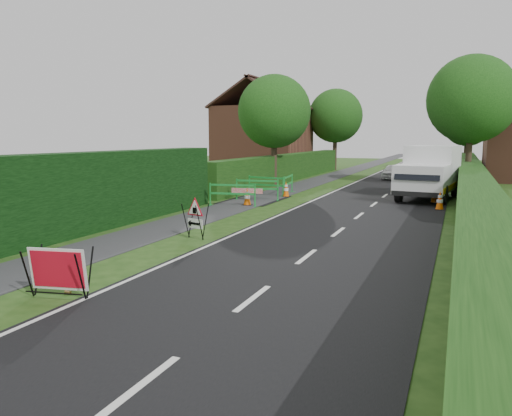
% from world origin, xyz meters
% --- Properties ---
extents(ground, '(120.00, 120.00, 0.00)m').
position_xyz_m(ground, '(0.00, 0.00, 0.00)').
color(ground, '#1F4112').
rests_on(ground, ground).
extents(road_surface, '(6.00, 90.00, 0.02)m').
position_xyz_m(road_surface, '(2.50, 35.00, 0.00)').
color(road_surface, black).
rests_on(road_surface, ground).
extents(footpath, '(2.00, 90.00, 0.02)m').
position_xyz_m(footpath, '(-3.00, 35.00, 0.01)').
color(footpath, '#2D2D30').
rests_on(footpath, ground).
extents(hedge_west_near, '(1.10, 18.00, 2.50)m').
position_xyz_m(hedge_west_near, '(-5.00, 0.00, 0.00)').
color(hedge_west_near, black).
rests_on(hedge_west_near, ground).
extents(hedge_west_far, '(1.00, 24.00, 1.80)m').
position_xyz_m(hedge_west_far, '(-5.00, 22.00, 0.00)').
color(hedge_west_far, '#14380F').
rests_on(hedge_west_far, ground).
extents(hedge_east, '(1.20, 50.00, 1.50)m').
position_xyz_m(hedge_east, '(6.50, 16.00, 0.00)').
color(hedge_east, '#14380F').
rests_on(hedge_east, ground).
extents(house_west, '(7.50, 7.40, 7.88)m').
position_xyz_m(house_west, '(-10.00, 30.00, 2.90)').
color(house_west, brown).
rests_on(house_west, ground).
extents(tree_nw, '(4.40, 4.40, 6.70)m').
position_xyz_m(tree_nw, '(-4.60, 18.00, 4.48)').
color(tree_nw, '#2D2116').
rests_on(tree_nw, ground).
extents(tree_ne, '(5.20, 5.20, 7.79)m').
position_xyz_m(tree_ne, '(6.40, 22.00, 5.17)').
color(tree_ne, '#2D2116').
rests_on(tree_ne, ground).
extents(tree_fw, '(4.80, 4.80, 7.24)m').
position_xyz_m(tree_fw, '(-4.60, 34.00, 4.83)').
color(tree_fw, '#2D2116').
rests_on(tree_fw, ground).
extents(tree_fe, '(4.20, 4.20, 6.33)m').
position_xyz_m(tree_fe, '(6.40, 38.00, 4.22)').
color(tree_fe, '#2D2116').
rests_on(tree_fe, ground).
extents(red_rect_sign, '(1.21, 0.87, 0.95)m').
position_xyz_m(red_rect_sign, '(-0.85, -3.83, 0.54)').
color(red_rect_sign, black).
rests_on(red_rect_sign, ground).
extents(triangle_sign, '(0.86, 0.86, 1.04)m').
position_xyz_m(triangle_sign, '(-1.19, 1.92, 0.72)').
color(triangle_sign, black).
rests_on(triangle_sign, ground).
extents(works_van, '(2.85, 5.81, 2.55)m').
position_xyz_m(works_van, '(4.61, 14.67, 1.35)').
color(works_van, silver).
rests_on(works_van, ground).
extents(traffic_cone_0, '(0.38, 0.38, 0.79)m').
position_xyz_m(traffic_cone_0, '(5.25, 10.88, 0.39)').
color(traffic_cone_0, black).
rests_on(traffic_cone_0, ground).
extents(traffic_cone_1, '(0.38, 0.38, 0.79)m').
position_xyz_m(traffic_cone_1, '(4.95, 13.13, 0.39)').
color(traffic_cone_1, black).
rests_on(traffic_cone_1, ground).
extents(traffic_cone_2, '(0.38, 0.38, 0.79)m').
position_xyz_m(traffic_cone_2, '(5.06, 16.48, 0.39)').
color(traffic_cone_2, black).
rests_on(traffic_cone_2, ground).
extents(traffic_cone_3, '(0.38, 0.38, 0.79)m').
position_xyz_m(traffic_cone_3, '(-2.59, 9.13, 0.39)').
color(traffic_cone_3, black).
rests_on(traffic_cone_3, ground).
extents(traffic_cone_4, '(0.38, 0.38, 0.79)m').
position_xyz_m(traffic_cone_4, '(-2.03, 12.75, 0.39)').
color(traffic_cone_4, black).
rests_on(traffic_cone_4, ground).
extents(ped_barrier_0, '(2.09, 0.70, 1.00)m').
position_xyz_m(ped_barrier_0, '(-3.09, 8.67, 0.63)').
color(ped_barrier_0, '#1A9033').
rests_on(ped_barrier_0, ground).
extents(ped_barrier_1, '(2.09, 0.67, 1.00)m').
position_xyz_m(ped_barrier_1, '(-2.90, 11.04, 0.63)').
color(ped_barrier_1, '#1A9033').
rests_on(ped_barrier_1, ground).
extents(ped_barrier_2, '(2.09, 0.69, 1.00)m').
position_xyz_m(ped_barrier_2, '(-3.14, 12.85, 0.63)').
color(ped_barrier_2, '#1A9033').
rests_on(ped_barrier_2, ground).
extents(ped_barrier_3, '(0.60, 2.09, 1.00)m').
position_xyz_m(ped_barrier_3, '(-2.30, 13.93, 0.63)').
color(ped_barrier_3, '#1A9033').
rests_on(ped_barrier_3, ground).
extents(redwhite_plank, '(1.48, 0.31, 0.25)m').
position_xyz_m(redwhite_plank, '(-3.31, 10.79, 0.00)').
color(redwhite_plank, red).
rests_on(redwhite_plank, ground).
extents(litter_can, '(0.12, 0.07, 0.07)m').
position_xyz_m(litter_can, '(-0.90, -3.55, 0.00)').
color(litter_can, '#BF7F4C').
rests_on(litter_can, ground).
extents(hatchback_car, '(1.28, 3.13, 1.06)m').
position_xyz_m(hatchback_car, '(1.56, 25.56, 0.53)').
color(hatchback_car, silver).
rests_on(hatchback_car, ground).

